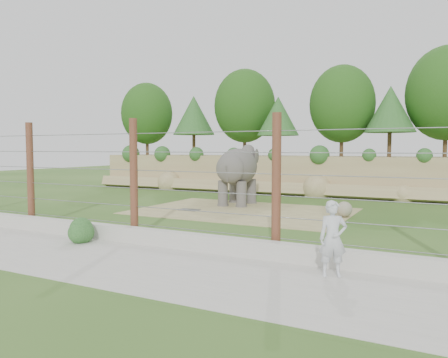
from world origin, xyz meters
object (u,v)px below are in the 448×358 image
at_px(stone_ball, 344,209).
at_px(barrier_fence, 134,179).
at_px(elephant, 238,175).
at_px(zookeeper, 333,239).

xyz_separation_m(stone_ball, barrier_fence, (-5.25, -7.80, 1.64)).
height_order(elephant, barrier_fence, barrier_fence).
distance_m(stone_ball, zookeeper, 9.23).
xyz_separation_m(elephant, zookeeper, (7.65, -10.81, -0.67)).
distance_m(elephant, barrier_fence, 9.58).
bearing_deg(elephant, barrier_fence, -91.29).
bearing_deg(elephant, stone_ball, -22.02).
relative_size(elephant, stone_ball, 5.70).
xyz_separation_m(elephant, barrier_fence, (0.76, -9.54, 0.42)).
bearing_deg(zookeeper, barrier_fence, 144.64).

